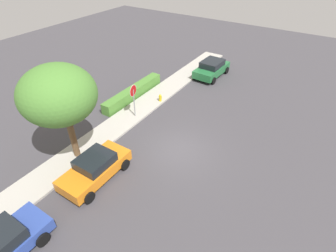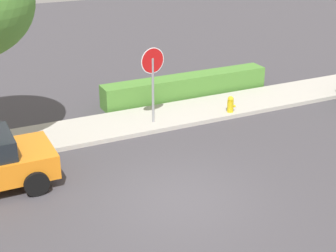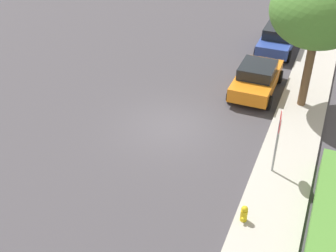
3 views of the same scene
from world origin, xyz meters
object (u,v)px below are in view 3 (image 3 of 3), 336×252
at_px(parked_car_blue, 278,37).
at_px(stop_sign, 279,132).
at_px(fire_hydrant, 244,215).
at_px(parked_car_orange, 257,78).
at_px(street_tree_near_corner, 319,10).

bearing_deg(parked_car_blue, stop_sign, 9.57).
distance_m(parked_car_blue, fire_hydrant, 14.19).
height_order(parked_car_orange, parked_car_blue, parked_car_blue).
bearing_deg(stop_sign, street_tree_near_corner, 177.39).
xyz_separation_m(parked_car_orange, fire_hydrant, (8.56, 1.57, -0.38)).
bearing_deg(parked_car_blue, parked_car_orange, -0.13).
xyz_separation_m(street_tree_near_corner, fire_hydrant, (8.17, -0.60, -4.00)).
bearing_deg(stop_sign, fire_hydrant, -7.32).
relative_size(stop_sign, parked_car_blue, 0.58).
bearing_deg(fire_hydrant, street_tree_near_corner, 175.79).
bearing_deg(street_tree_near_corner, parked_car_blue, -160.01).
relative_size(parked_car_orange, parked_car_blue, 0.88).
bearing_deg(parked_car_blue, fire_hydrant, 6.30).
distance_m(parked_car_orange, street_tree_near_corner, 4.24).
bearing_deg(stop_sign, parked_car_blue, -170.43).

